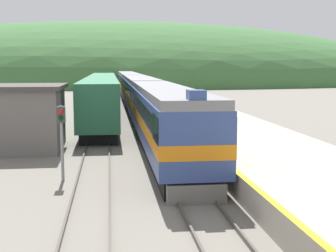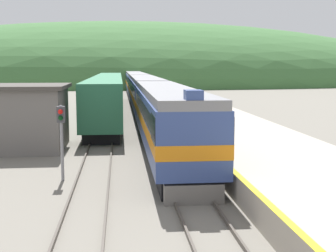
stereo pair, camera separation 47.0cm
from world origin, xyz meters
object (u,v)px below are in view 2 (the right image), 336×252
carriage_second (145,94)px  siding_train (108,94)px  carriage_third (137,85)px  carriage_fourth (133,80)px  express_train_lead_car (167,118)px  signal_post_siding (61,127)px

carriage_second → siding_train: bearing=174.6°
carriage_third → siding_train: siding_train is taller
carriage_fourth → carriage_third: bearing=-90.0°
carriage_second → carriage_third: (0.00, 23.64, 0.00)m
carriage_second → express_train_lead_car: bearing=-90.0°
carriage_third → siding_train: bearing=-99.7°
express_train_lead_car → signal_post_siding: 7.86m
carriage_third → carriage_fourth: 23.64m
express_train_lead_car → carriage_fourth: express_train_lead_car is taller
express_train_lead_car → signal_post_siding: bearing=-132.6°
carriage_third → signal_post_siding: (-5.31, -52.32, 0.33)m
carriage_second → carriage_fourth: (0.00, 47.28, 0.00)m
carriage_third → siding_train: (-3.96, -23.27, -0.06)m
carriage_fourth → signal_post_siding: (-5.31, -75.96, 0.33)m
express_train_lead_car → carriage_second: 22.90m
express_train_lead_car → siding_train: size_ratio=0.50×
carriage_second → carriage_third: 23.64m
carriage_second → signal_post_siding: size_ratio=6.70×
express_train_lead_car → carriage_third: 46.54m
carriage_fourth → express_train_lead_car: bearing=-90.0°
signal_post_siding → express_train_lead_car: bearing=47.4°
carriage_fourth → carriage_second: bearing=-90.0°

